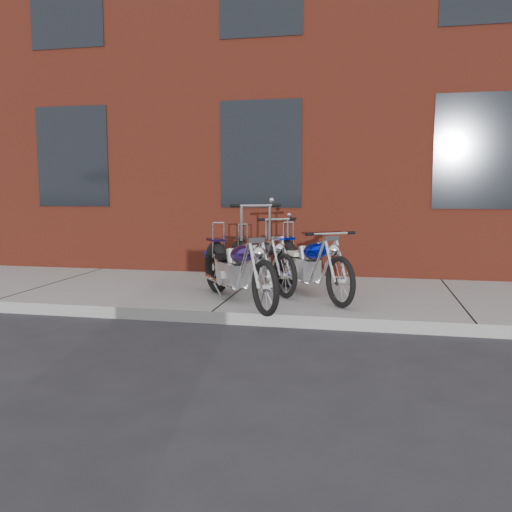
# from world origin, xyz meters

# --- Properties ---
(ground) EXTENTS (120.00, 120.00, 0.00)m
(ground) POSITION_xyz_m (0.00, 0.00, 0.00)
(ground) COLOR #29292F
(ground) RESTS_ON ground
(sidewalk) EXTENTS (22.00, 3.00, 0.15)m
(sidewalk) POSITION_xyz_m (0.00, 1.50, 0.07)
(sidewalk) COLOR gray
(sidewalk) RESTS_ON ground
(building_brick) EXTENTS (22.00, 10.00, 8.00)m
(building_brick) POSITION_xyz_m (0.00, 8.00, 4.00)
(building_brick) COLOR maroon
(building_brick) RESTS_ON ground
(chopper_purple) EXTENTS (1.44, 1.92, 1.29)m
(chopper_purple) POSITION_xyz_m (0.16, 0.59, 0.56)
(chopper_purple) COLOR black
(chopper_purple) RESTS_ON sidewalk
(chopper_blue) EXTENTS (1.35, 1.92, 0.98)m
(chopper_blue) POSITION_xyz_m (1.02, 1.24, 0.55)
(chopper_blue) COLOR black
(chopper_blue) RESTS_ON sidewalk
(chopper_third) EXTENTS (1.35, 1.74, 1.07)m
(chopper_third) POSITION_xyz_m (0.26, 1.64, 0.53)
(chopper_third) COLOR black
(chopper_third) RESTS_ON sidewalk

